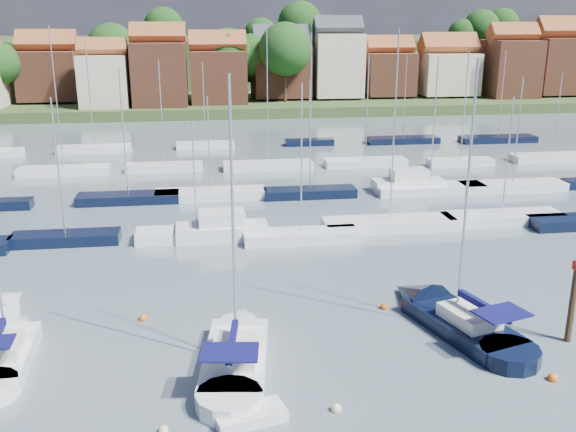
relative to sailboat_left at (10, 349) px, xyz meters
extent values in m
plane|color=#4F626C|center=(16.59, 36.73, -0.37)|extent=(260.00, 260.00, 0.00)
cube|color=silver|center=(0.04, -0.83, -0.12)|extent=(2.69, 5.87, 1.20)
cone|color=silver|center=(-0.14, 2.76, -0.12)|extent=(2.54, 2.92, 2.40)
cube|color=silver|center=(0.06, -1.23, 0.83)|extent=(1.80, 2.48, 0.70)
cube|color=silver|center=(11.18, -2.63, -0.12)|extent=(3.89, 7.45, 1.20)
cone|color=silver|center=(11.77, 1.77, -0.12)|extent=(3.40, 3.82, 2.96)
cylinder|color=silver|center=(10.71, -6.16, -0.12)|extent=(3.33, 3.33, 1.20)
cube|color=silver|center=(11.11, -3.12, 0.83)|extent=(2.45, 3.22, 0.70)
cylinder|color=#B2B2B7|center=(11.25, -2.14, 7.07)|extent=(0.14, 0.14, 13.18)
cylinder|color=#B2B2B7|center=(10.98, -4.10, 1.68)|extent=(0.63, 3.93, 0.10)
cube|color=#0E0D45|center=(10.98, -4.10, 1.83)|extent=(0.80, 3.76, 0.35)
cube|color=#0E0D45|center=(10.81, -5.38, 1.98)|extent=(2.73, 2.10, 0.08)
cube|color=black|center=(23.55, -0.61, -0.12)|extent=(4.94, 7.74, 1.20)
cone|color=black|center=(22.26, 3.69, -0.12)|extent=(3.87, 4.21, 2.99)
cylinder|color=black|center=(24.59, -4.05, -0.12)|extent=(3.73, 3.73, 1.20)
cube|color=silver|center=(23.70, -1.09, 0.83)|extent=(2.87, 3.47, 0.70)
cylinder|color=#B2B2B7|center=(23.41, -0.13, 7.29)|extent=(0.14, 0.14, 13.61)
cylinder|color=#B2B2B7|center=(23.99, -2.04, 1.68)|extent=(1.25, 3.85, 0.10)
cube|color=#0E0D45|center=(23.99, -2.04, 1.83)|extent=(1.38, 3.72, 0.35)
cube|color=#0E0D45|center=(24.36, -3.29, 1.98)|extent=(2.95, 2.45, 0.08)
cone|color=silver|center=(-1.80, 6.05, -0.12)|extent=(3.63, 3.92, 2.76)
cube|color=silver|center=(11.52, -7.09, -0.16)|extent=(3.26, 2.10, 0.59)
cylinder|color=silver|center=(11.52, -7.09, 0.01)|extent=(1.40, 1.40, 0.38)
cylinder|color=#4C331E|center=(28.70, -2.34, 0.78)|extent=(0.36, 0.36, 6.79)
sphere|color=beige|center=(7.93, -7.40, -0.37)|extent=(0.42, 0.42, 0.42)
sphere|color=#D85914|center=(10.84, -4.57, -0.37)|extent=(0.43, 0.43, 0.43)
sphere|color=beige|center=(15.28, -6.89, -0.37)|extent=(0.47, 0.47, 0.47)
sphere|color=#D85914|center=(20.23, 2.83, -0.37)|extent=(0.48, 0.48, 0.48)
sphere|color=#D85914|center=(25.89, -5.85, -0.37)|extent=(0.50, 0.50, 0.50)
sphere|color=#D85914|center=(6.30, 3.24, -0.37)|extent=(0.49, 0.49, 0.49)
cube|color=black|center=(-0.51, 17.27, -0.02)|extent=(8.01, 2.24, 1.00)
cylinder|color=#B2B2B7|center=(-0.51, 17.27, 5.56)|extent=(0.12, 0.12, 10.16)
cube|color=silver|center=(9.33, 16.93, -0.02)|extent=(9.22, 2.58, 1.00)
cylinder|color=#B2B2B7|center=(9.33, 16.93, 4.57)|extent=(0.12, 0.12, 8.18)
cube|color=silver|center=(17.23, 15.34, -0.02)|extent=(8.78, 2.46, 1.00)
cylinder|color=#B2B2B7|center=(17.23, 15.34, 6.01)|extent=(0.12, 0.12, 11.06)
cube|color=silver|center=(24.83, 17.39, -0.02)|extent=(10.79, 3.02, 1.00)
cylinder|color=#B2B2B7|center=(24.83, 17.39, 7.92)|extent=(0.12, 0.12, 14.87)
cube|color=silver|center=(34.58, 17.75, -0.02)|extent=(10.13, 2.84, 1.00)
cylinder|color=#B2B2B7|center=(34.58, 17.75, 5.28)|extent=(0.12, 0.12, 9.59)
cube|color=silver|center=(11.28, 16.73, 0.13)|extent=(7.00, 2.60, 1.40)
cube|color=silver|center=(11.28, 16.73, 1.23)|extent=(3.50, 2.20, 1.30)
cube|color=black|center=(3.04, 28.37, -0.02)|extent=(9.30, 2.60, 1.00)
cylinder|color=#B2B2B7|center=(3.04, 28.37, 6.22)|extent=(0.12, 0.12, 11.48)
cube|color=silver|center=(10.65, 28.74, -0.02)|extent=(10.40, 2.91, 1.00)
cylinder|color=#B2B2B7|center=(10.65, 28.74, 4.87)|extent=(0.12, 0.12, 8.77)
cube|color=black|center=(20.07, 28.01, -0.02)|extent=(8.80, 2.46, 1.00)
cylinder|color=#B2B2B7|center=(20.07, 28.01, 7.65)|extent=(0.12, 0.12, 14.33)
cube|color=silver|center=(31.99, 27.89, -0.02)|extent=(10.73, 3.00, 1.00)
cylinder|color=#B2B2B7|center=(31.99, 27.89, 6.55)|extent=(0.12, 0.12, 12.14)
cube|color=silver|center=(40.42, 27.70, -0.02)|extent=(10.48, 2.93, 1.00)
cylinder|color=#B2B2B7|center=(40.42, 27.70, 5.62)|extent=(0.12, 0.12, 10.28)
cube|color=silver|center=(30.06, 28.73, 0.13)|extent=(7.00, 2.60, 1.40)
cube|color=silver|center=(30.06, 28.73, 1.23)|extent=(3.50, 2.20, 1.30)
cube|color=silver|center=(-5.12, 40.94, -0.02)|extent=(9.71, 2.72, 1.00)
cylinder|color=#B2B2B7|center=(-5.12, 40.94, 7.92)|extent=(0.12, 0.12, 14.88)
cube|color=silver|center=(5.76, 41.24, -0.02)|extent=(8.49, 2.38, 1.00)
cylinder|color=#B2B2B7|center=(5.76, 41.24, 6.14)|extent=(0.12, 0.12, 11.31)
cube|color=silver|center=(17.39, 40.50, -0.02)|extent=(10.16, 2.85, 1.00)
cylinder|color=#B2B2B7|center=(17.39, 40.50, 7.78)|extent=(0.12, 0.12, 14.59)
cube|color=silver|center=(28.77, 40.62, -0.02)|extent=(9.53, 2.67, 1.00)
cylinder|color=#B2B2B7|center=(28.77, 40.62, 6.44)|extent=(0.12, 0.12, 11.91)
cube|color=silver|center=(39.75, 39.23, -0.02)|extent=(7.62, 2.13, 1.00)
cylinder|color=#B2B2B7|center=(39.75, 39.23, 6.55)|extent=(0.12, 0.12, 12.13)
cube|color=silver|center=(51.82, 40.32, -0.02)|extent=(10.17, 2.85, 1.00)
cylinder|color=#B2B2B7|center=(51.82, 40.32, 5.35)|extent=(0.12, 0.12, 9.73)
cube|color=silver|center=(-3.66, 53.28, -0.02)|extent=(9.24, 2.59, 1.00)
cylinder|color=#B2B2B7|center=(-3.66, 53.28, 7.06)|extent=(0.12, 0.12, 13.17)
cube|color=silver|center=(10.51, 54.03, -0.02)|extent=(7.57, 2.12, 1.00)
cylinder|color=#B2B2B7|center=(10.51, 54.03, 5.60)|extent=(0.12, 0.12, 10.24)
cube|color=black|center=(24.48, 54.20, -0.02)|extent=(6.58, 1.84, 1.00)
cylinder|color=#B2B2B7|center=(24.48, 54.20, 4.49)|extent=(0.12, 0.12, 8.01)
cube|color=black|center=(37.53, 54.13, -0.02)|extent=(9.92, 2.78, 1.00)
cylinder|color=#B2B2B7|center=(37.53, 54.13, 5.94)|extent=(0.12, 0.12, 10.92)
cube|color=black|center=(50.88, 53.09, -0.02)|extent=(10.55, 2.95, 1.00)
cylinder|color=#B2B2B7|center=(50.88, 53.09, 6.24)|extent=(0.12, 0.12, 11.51)
cube|color=#384C26|center=(16.59, 113.73, -0.07)|extent=(200.00, 70.00, 3.00)
cube|color=#384C26|center=(16.59, 138.73, 4.63)|extent=(200.00, 60.00, 14.00)
cube|color=brown|center=(-17.05, 94.52, 6.20)|extent=(10.37, 9.97, 8.73)
cube|color=brown|center=(-17.05, 94.52, 11.83)|extent=(10.57, 5.13, 5.13)
cube|color=beige|center=(-6.15, 85.73, 5.71)|extent=(8.09, 8.80, 8.96)
cube|color=brown|center=(-6.15, 85.73, 11.18)|extent=(8.25, 4.00, 4.00)
cube|color=brown|center=(3.25, 86.66, 6.72)|extent=(9.36, 10.17, 10.97)
cube|color=brown|center=(3.25, 86.66, 13.35)|extent=(9.54, 4.63, 4.63)
cube|color=brown|center=(13.55, 88.38, 5.94)|extent=(9.90, 8.56, 9.42)
cube|color=brown|center=(13.55, 88.38, 11.87)|extent=(10.10, 4.90, 4.90)
cube|color=brown|center=(25.69, 93.37, 6.58)|extent=(10.59, 8.93, 9.49)
cube|color=#383A42|center=(25.69, 93.37, 12.62)|extent=(10.80, 5.24, 5.24)
cube|color=beige|center=(36.30, 92.52, 7.66)|extent=(9.01, 8.61, 11.65)
cube|color=#383A42|center=(36.30, 92.52, 14.58)|extent=(9.19, 4.46, 4.46)
cube|color=brown|center=(46.77, 93.73, 5.83)|extent=(9.10, 9.34, 8.00)
cube|color=brown|center=(46.77, 93.73, 10.95)|extent=(9.28, 4.50, 4.50)
cube|color=beige|center=(58.55, 93.32, 5.77)|extent=(10.86, 9.59, 7.88)
cube|color=brown|center=(58.55, 93.32, 11.04)|extent=(11.07, 5.37, 5.37)
cube|color=brown|center=(70.35, 90.65, 6.72)|extent=(9.18, 9.96, 10.97)
cube|color=brown|center=(70.35, 90.65, 13.33)|extent=(9.36, 4.54, 4.54)
cube|color=brown|center=(81.77, 91.94, 7.21)|extent=(11.39, 9.67, 10.76)
cube|color=brown|center=(81.77, 91.94, 13.99)|extent=(11.62, 5.64, 5.64)
cylinder|color=#382619|center=(73.37, 112.24, 8.14)|extent=(0.50, 0.50, 4.47)
sphere|color=#244C17|center=(73.37, 112.24, 14.21)|extent=(8.18, 8.18, 8.18)
cylinder|color=#382619|center=(20.06, 92.66, 3.46)|extent=(0.50, 0.50, 4.46)
sphere|color=#244C17|center=(20.06, 92.66, 9.51)|extent=(8.15, 8.15, 8.15)
cylinder|color=#382619|center=(31.82, 110.40, 8.21)|extent=(0.50, 0.50, 5.15)
sphere|color=#244C17|center=(31.82, 110.40, 15.19)|extent=(9.41, 9.41, 9.41)
cylinder|color=#382619|center=(3.05, 113.04, 8.31)|extent=(0.50, 0.50, 4.56)
sphere|color=#244C17|center=(3.05, 113.04, 14.50)|extent=(8.34, 8.34, 8.34)
cylinder|color=#382619|center=(-6.64, 101.97, 3.81)|extent=(0.50, 0.50, 5.15)
sphere|color=#244C17|center=(-6.64, 101.97, 10.80)|extent=(9.42, 9.42, 9.42)
cylinder|color=#382619|center=(-22.08, 104.05, 6.39)|extent=(0.50, 0.50, 3.42)
sphere|color=#244C17|center=(-22.08, 104.05, 11.03)|extent=(6.26, 6.26, 6.26)
cylinder|color=#382619|center=(30.35, 101.43, 3.12)|extent=(0.50, 0.50, 3.77)
sphere|color=#244C17|center=(30.35, 101.43, 8.23)|extent=(6.89, 6.89, 6.89)
cylinder|color=#382619|center=(25.64, 87.67, 3.84)|extent=(0.50, 0.50, 5.21)
sphere|color=#244C17|center=(25.64, 87.67, 10.91)|extent=(9.53, 9.53, 9.53)
cylinder|color=#382619|center=(78.53, 98.35, 2.72)|extent=(0.50, 0.50, 2.97)
sphere|color=#244C17|center=(78.53, 98.35, 6.75)|extent=(5.44, 5.44, 5.44)
cylinder|color=#382619|center=(15.45, 90.48, 3.65)|extent=(0.50, 0.50, 4.84)
sphere|color=#244C17|center=(15.45, 90.48, 10.22)|extent=(8.85, 8.85, 8.85)
cylinder|color=#382619|center=(69.27, 112.44, 7.80)|extent=(0.50, 0.50, 3.72)
sphere|color=#244C17|center=(69.27, 112.44, 12.84)|extent=(6.80, 6.80, 6.80)
cylinder|color=#382619|center=(70.64, 90.85, 3.26)|extent=(0.50, 0.50, 4.05)
sphere|color=#244C17|center=(70.64, 90.85, 8.75)|extent=(7.40, 7.40, 7.40)
cylinder|color=#382619|center=(-24.37, 89.52, 3.23)|extent=(0.50, 0.50, 4.00)
cylinder|color=#382619|center=(23.43, 110.02, 7.54)|extent=(0.50, 0.50, 3.93)
sphere|color=#244C17|center=(23.43, 110.02, 12.88)|extent=(7.19, 7.19, 7.19)
cylinder|color=#382619|center=(47.24, 96.90, 3.14)|extent=(0.50, 0.50, 3.82)
sphere|color=#244C17|center=(47.24, 96.90, 8.33)|extent=(6.99, 6.99, 6.99)
cylinder|color=#382619|center=(-0.85, 89.85, 2.97)|extent=(0.50, 0.50, 3.48)
sphere|color=#244C17|center=(-0.85, 89.85, 7.70)|extent=(6.37, 6.37, 6.37)
cylinder|color=#382619|center=(74.11, 99.54, 2.72)|extent=(0.50, 0.50, 2.99)
sphere|color=#244C17|center=(74.11, 99.54, 6.78)|extent=(5.46, 5.46, 5.46)
cylinder|color=#382619|center=(20.20, 95.77, 2.86)|extent=(0.50, 0.50, 3.25)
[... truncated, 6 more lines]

